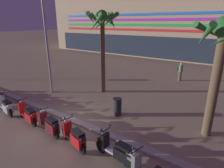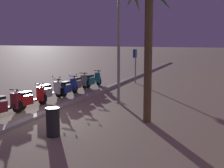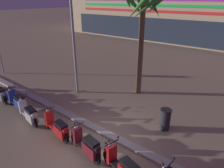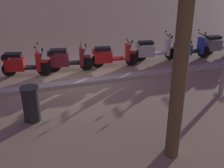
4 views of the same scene
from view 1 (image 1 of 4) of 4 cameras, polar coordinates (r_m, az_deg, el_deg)
ground_plane at (r=9.69m, az=-13.89°, el=-11.64°), size 200.00×200.00×0.00m
curb_strip at (r=9.84m, az=-12.53°, el=-10.64°), size 60.00×0.36×0.12m
mall_facade_backdrop at (r=32.08m, az=20.26°, el=18.41°), size 40.58×14.22×10.74m
scooter_silver_second_in_line at (r=11.64m, az=-29.79°, el=-5.91°), size 1.82×0.62×1.17m
scooter_red_last_in_row at (r=10.19m, az=-24.31°, el=-8.47°), size 1.86×0.64×1.04m
scooter_maroon_far_back at (r=8.84m, az=-18.61°, el=-11.77°), size 1.72×0.63×1.04m
scooter_red_mid_rear at (r=7.77m, az=-11.37°, el=-15.62°), size 1.73×0.74×1.17m
scooter_black_mid_front at (r=7.00m, az=1.63°, el=-19.70°), size 1.78×0.57×1.17m
palm_tree_mid_walkway at (r=8.42m, az=30.39°, el=8.63°), size 2.18×2.18×5.02m
palm_tree_by_mall_entrance at (r=12.65m, az=-2.92°, el=16.10°), size 2.17×2.14×5.52m
pedestrian_window_shopping at (r=16.84m, az=20.19°, el=3.67°), size 0.45×0.34×1.53m
litter_bin at (r=10.00m, az=1.65°, el=-6.93°), size 0.48×0.48×0.95m
street_lamp at (r=13.21m, az=-19.66°, el=14.94°), size 0.36×0.36×6.92m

